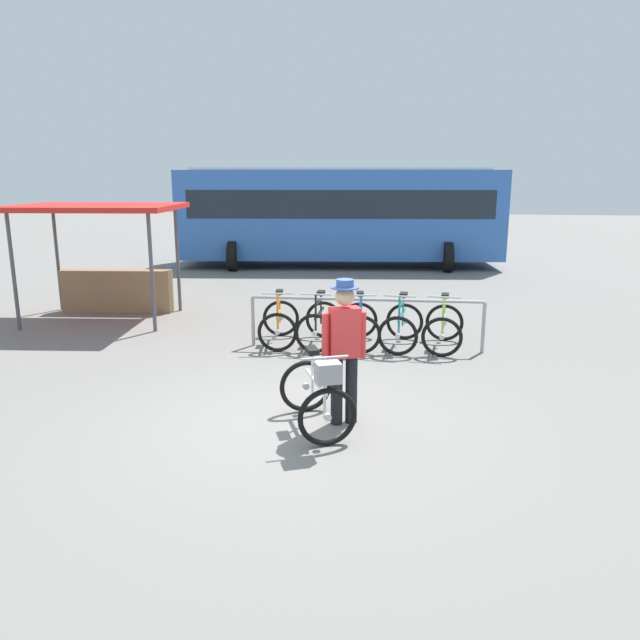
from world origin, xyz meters
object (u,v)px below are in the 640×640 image
(racked_bike_black, at_px, (319,324))
(market_stall, at_px, (106,249))
(racked_bike_blue, at_px, (360,325))
(featured_bicycle, at_px, (318,394))
(bus_distant, at_px, (340,211))
(racked_bike_orange, at_px, (279,323))
(person_with_featured_bike, at_px, (344,346))
(racked_bike_teal, at_px, (401,326))
(racked_bike_lime, at_px, (443,327))

(racked_bike_black, relative_size, market_stall, 0.35)
(racked_bike_blue, relative_size, featured_bicycle, 0.92)
(bus_distant, xyz_separation_m, market_stall, (-4.12, -7.78, -0.35))
(racked_bike_blue, bearing_deg, racked_bike_orange, 179.97)
(racked_bike_blue, relative_size, person_with_featured_bike, 0.67)
(racked_bike_blue, relative_size, racked_bike_teal, 0.99)
(bus_distant, distance_m, market_stall, 8.81)
(market_stall, bearing_deg, bus_distant, 62.10)
(racked_bike_blue, xyz_separation_m, racked_bike_teal, (0.70, -0.00, 0.00))
(racked_bike_orange, relative_size, person_with_featured_bike, 0.67)
(bus_distant, bearing_deg, racked_bike_orange, -91.57)
(racked_bike_orange, height_order, racked_bike_black, same)
(racked_bike_orange, height_order, person_with_featured_bike, person_with_featured_bike)
(racked_bike_teal, bearing_deg, racked_bike_blue, 179.97)
(racked_bike_teal, bearing_deg, racked_bike_lime, -0.03)
(racked_bike_teal, distance_m, market_stall, 6.28)
(racked_bike_orange, relative_size, racked_bike_lime, 1.00)
(racked_bike_black, distance_m, featured_bicycle, 3.65)
(racked_bike_lime, distance_m, bus_distant, 9.92)
(person_with_featured_bike, xyz_separation_m, bus_distant, (-1.12, 12.86, 0.79))
(person_with_featured_bike, xyz_separation_m, market_stall, (-5.24, 5.08, 0.45))
(racked_bike_lime, distance_m, market_stall, 6.95)
(racked_bike_lime, relative_size, market_stall, 0.35)
(featured_bicycle, relative_size, market_stall, 0.39)
(person_with_featured_bike, relative_size, market_stall, 0.53)
(racked_bike_lime, bearing_deg, person_with_featured_bike, -112.83)
(racked_bike_black, xyz_separation_m, bus_distant, (-0.44, 9.49, 1.37))
(racked_bike_orange, height_order, racked_bike_lime, same)
(racked_bike_lime, height_order, market_stall, market_stall)
(featured_bicycle, relative_size, bus_distant, 0.12)
(racked_bike_black, distance_m, racked_bike_lime, 2.10)
(racked_bike_orange, xyz_separation_m, market_stall, (-3.86, 1.71, 1.03))
(racked_bike_teal, distance_m, bus_distant, 9.77)
(racked_bike_blue, bearing_deg, bus_distant, 96.85)
(racked_bike_orange, height_order, featured_bicycle, same)
(racked_bike_teal, xyz_separation_m, featured_bicycle, (-1.00, -3.62, 0.08))
(featured_bicycle, distance_m, bus_distant, 13.21)
(racked_bike_black, xyz_separation_m, racked_bike_lime, (2.10, -0.00, 0.00))
(racked_bike_black, height_order, racked_bike_lime, same)
(racked_bike_blue, xyz_separation_m, bus_distant, (-1.14, 9.49, 1.37))
(racked_bike_lime, xyz_separation_m, person_with_featured_bike, (-1.42, -3.37, 0.58))
(racked_bike_teal, bearing_deg, racked_bike_black, 179.97)
(racked_bike_lime, bearing_deg, racked_bike_teal, 179.97)
(racked_bike_blue, relative_size, racked_bike_lime, 1.00)
(featured_bicycle, bearing_deg, racked_bike_orange, 106.95)
(racked_bike_orange, relative_size, racked_bike_blue, 1.00)
(person_with_featured_bike, distance_m, market_stall, 7.31)
(racked_bike_orange, xyz_separation_m, racked_bike_teal, (2.10, -0.00, 0.00))
(racked_bike_orange, height_order, racked_bike_teal, same)
(racked_bike_teal, relative_size, person_with_featured_bike, 0.68)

